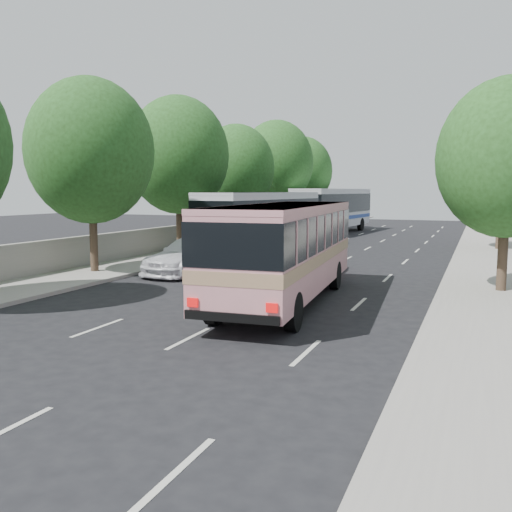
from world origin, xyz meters
The scene contains 17 objects.
ground centered at (0.00, 0.00, 0.00)m, with size 120.00×120.00×0.00m, color black.
sidewalk_left centered at (-8.50, 20.00, 0.07)m, with size 4.00×90.00×0.15m, color #9E998E.
sidewalk_right centered at (8.50, 20.00, 0.06)m, with size 4.00×90.00×0.12m, color #9E998E.
low_wall centered at (-10.30, 20.00, 0.90)m, with size 0.30×90.00×1.50m, color #9E998E.
tree_left_b centered at (-8.42, 5.94, 5.82)m, with size 5.70×5.70×8.88m.
tree_left_c centered at (-8.62, 13.94, 6.12)m, with size 6.00×6.00×9.35m.
tree_left_d centered at (-8.52, 21.94, 5.63)m, with size 5.52×5.52×8.60m.
tree_left_e centered at (-8.42, 29.94, 6.43)m, with size 6.30×6.30×9.82m.
tree_left_f centered at (-8.62, 37.94, 6.00)m, with size 5.88×5.88×9.16m.
tree_right_near centered at (8.78, 7.94, 5.20)m, with size 5.10×5.10×7.95m.
tree_right_far centered at (9.08, 23.94, 6.12)m, with size 6.00×6.00×9.35m.
pink_bus centered at (1.83, 3.23, 2.09)m, with size 3.52×10.73×3.37m.
pink_taxi centered at (1.00, 10.08, 0.69)m, with size 1.62×4.04×1.38m, color #FE1653.
white_pickup centered at (-4.50, 8.00, 0.83)m, with size 2.32×5.71×1.66m, color white.
tour_coach_front centered at (-4.50, 16.97, 2.24)m, with size 3.51×12.61×3.73m.
tour_coach_rear centered at (-4.50, 34.11, 2.41)m, with size 4.18×13.59×4.00m.
taxi_roof_sign centered at (1.00, 10.08, 1.47)m, with size 0.55×0.18×0.18m, color silver.
Camera 1 is at (7.89, -13.99, 3.82)m, focal length 38.00 mm.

